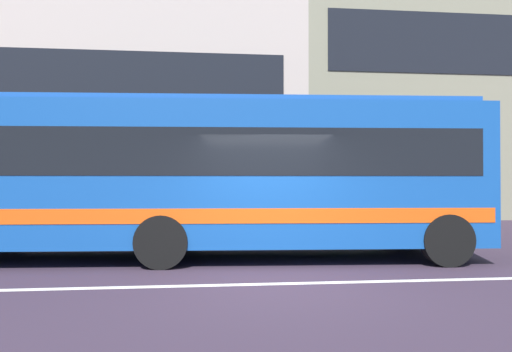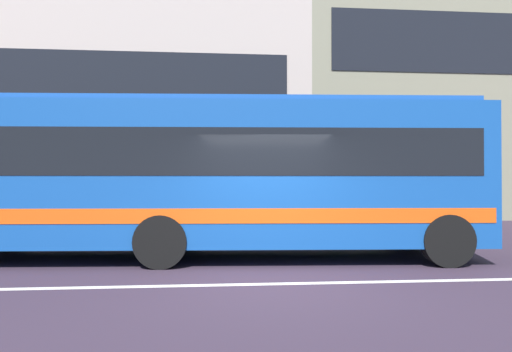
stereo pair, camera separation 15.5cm
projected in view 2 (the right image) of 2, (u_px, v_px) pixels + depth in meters
name	position (u px, v px, depth m)	size (l,w,h in m)	color
ground_plane	(273.00, 284.00, 7.27)	(160.00, 160.00, 0.00)	#37293A
lane_centre_line	(273.00, 284.00, 7.27)	(60.00, 0.16, 0.01)	silver
hedge_row_far	(173.00, 216.00, 13.55)	(16.07, 1.10, 1.20)	#1D4423
apartment_block_left	(31.00, 114.00, 22.28)	(25.48, 10.22, 9.76)	#B9A8A0
apartment_block_right	(475.00, 92.00, 24.28)	(19.66, 10.22, 12.64)	gray
transit_bus	(204.00, 173.00, 9.74)	(11.57, 3.14, 3.29)	#144898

